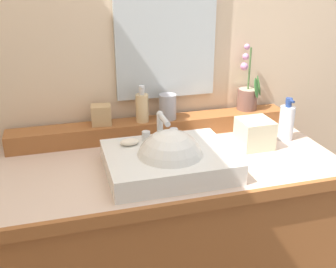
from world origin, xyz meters
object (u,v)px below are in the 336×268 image
object	(u,v)px
tissue_box	(255,133)
sink_basin	(170,162)
potted_plant	(247,94)
tumbler_cup	(168,107)
soap_bar	(130,142)
soap_dispenser	(142,107)
lotion_bottle	(286,122)
trinket_box	(101,115)

from	to	relation	value
tissue_box	sink_basin	bearing A→B (deg)	-163.24
potted_plant	tumbler_cup	bearing A→B (deg)	-176.36
soap_bar	potted_plant	distance (m)	0.65
sink_basin	soap_dispenser	bearing A→B (deg)	94.35
tumbler_cup	lotion_bottle	size ratio (longest dim) A/B	0.59
potted_plant	trinket_box	xyz separation A→B (m)	(-0.67, -0.02, -0.03)
soap_bar	trinket_box	size ratio (longest dim) A/B	0.84
potted_plant	trinket_box	bearing A→B (deg)	-178.69
sink_basin	trinket_box	bearing A→B (deg)	119.72
soap_dispenser	trinket_box	bearing A→B (deg)	175.75
soap_dispenser	trinket_box	xyz separation A→B (m)	(-0.17, 0.01, -0.02)
sink_basin	potted_plant	xyz separation A→B (m)	(0.47, 0.36, 0.11)
tumbler_cup	lotion_bottle	distance (m)	0.51
soap_bar	soap_dispenser	world-z (taller)	soap_dispenser
sink_basin	potted_plant	bearing A→B (deg)	37.18
sink_basin	tumbler_cup	bearing A→B (deg)	75.37
sink_basin	tissue_box	world-z (taller)	sink_basin
sink_basin	tumbler_cup	world-z (taller)	sink_basin
trinket_box	tissue_box	bearing A→B (deg)	-14.66
trinket_box	lotion_bottle	xyz separation A→B (m)	(0.76, -0.19, -0.04)
sink_basin	soap_bar	xyz separation A→B (m)	(-0.12, 0.11, 0.05)
potted_plant	lotion_bottle	xyz separation A→B (m)	(0.09, -0.21, -0.07)
potted_plant	tumbler_cup	distance (m)	0.39
potted_plant	lotion_bottle	bearing A→B (deg)	-67.27
soap_bar	tissue_box	size ratio (longest dim) A/B	0.54
lotion_bottle	sink_basin	bearing A→B (deg)	-164.64
sink_basin	lotion_bottle	xyz separation A→B (m)	(0.56, 0.15, 0.04)
sink_basin	soap_bar	size ratio (longest dim) A/B	6.43
sink_basin	soap_dispenser	xyz separation A→B (m)	(-0.03, 0.33, 0.10)
tissue_box	soap_dispenser	bearing A→B (deg)	153.16
soap_dispenser	tissue_box	bearing A→B (deg)	-26.84
soap_dispenser	tissue_box	distance (m)	0.48
lotion_bottle	tissue_box	distance (m)	0.17
soap_dispenser	tissue_box	size ratio (longest dim) A/B	1.21
soap_bar	lotion_bottle	world-z (taller)	lotion_bottle
soap_bar	tissue_box	bearing A→B (deg)	1.43
tumbler_cup	lotion_bottle	world-z (taller)	tumbler_cup
tumbler_cup	soap_dispenser	bearing A→B (deg)	-178.26
tumbler_cup	lotion_bottle	bearing A→B (deg)	-20.96
tumbler_cup	trinket_box	world-z (taller)	tumbler_cup
potted_plant	tumbler_cup	xyz separation A→B (m)	(-0.39, -0.02, -0.02)
soap_bar	trinket_box	bearing A→B (deg)	106.98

